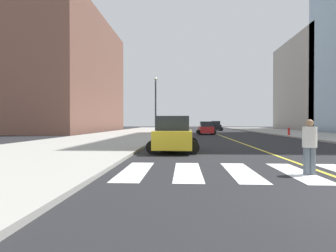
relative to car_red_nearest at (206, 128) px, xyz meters
The scene contains 14 objects.
sidewalk_kerb_west 17.80m from the car_red_nearest, 126.71° to the right, with size 10.00×120.00×0.15m, color #9E9B93.
crosswalk_paint 30.31m from the car_red_nearest, 87.03° to the right, with size 13.50×4.00×0.01m.
lane_divider_paint 6.01m from the car_red_nearest, 74.71° to the left, with size 0.16×80.00×0.01m, color yellow.
parking_garage_concrete 39.89m from the car_red_nearest, 40.85° to the left, with size 18.00×24.00×20.05m, color #9E9B93.
low_rise_brick_west 29.17m from the car_red_nearest, 155.88° to the left, with size 16.00×32.00×20.31m, color brown.
car_red_nearest is the anchor object (origin of this frame).
car_silver_second 20.41m from the car_red_nearest, 99.83° to the left, with size 2.59×4.10×1.82m.
car_black_third 17.83m from the car_red_nearest, 79.43° to the left, with size 2.81×4.38×1.92m.
car_white_fourth 12.18m from the car_red_nearest, 107.86° to the left, with size 2.96×4.64×2.04m.
car_gray_fifth 24.11m from the car_red_nearest, 82.31° to the left, with size 2.53×4.00×1.77m.
car_yellow_sixth 23.91m from the car_red_nearest, 98.69° to the right, with size 2.88×4.54×2.01m.
pedestrian_crossing 30.67m from the car_red_nearest, 88.26° to the right, with size 0.44×0.44×1.77m.
fire_hydrant 10.64m from the car_red_nearest, 27.07° to the right, with size 0.26×0.26×0.89m.
street_lamp 8.17m from the car_red_nearest, 155.67° to the right, with size 0.44×0.44×7.28m.
Camera 1 is at (-4.64, -5.81, 1.67)m, focal length 30.97 mm.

